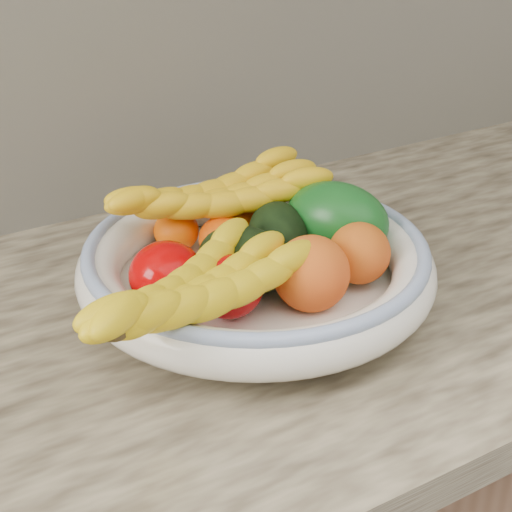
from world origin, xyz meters
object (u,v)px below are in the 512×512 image
object	(u,v)px
banana_bunch_front	(196,298)
green_mango	(337,220)
fruit_bowl	(256,265)
banana_bunch_back	(217,202)

from	to	relation	value
banana_bunch_front	green_mango	bearing A→B (deg)	-2.39
fruit_bowl	banana_bunch_front	world-z (taller)	banana_bunch_front
green_mango	banana_bunch_back	world-z (taller)	green_mango
fruit_bowl	banana_bunch_front	bearing A→B (deg)	-144.74
green_mango	banana_bunch_back	xyz separation A→B (m)	(-0.11, 0.09, 0.01)
banana_bunch_back	green_mango	bearing A→B (deg)	-36.98
banana_bunch_back	banana_bunch_front	world-z (taller)	banana_bunch_back
green_mango	banana_bunch_front	xyz separation A→B (m)	(-0.22, -0.08, 0.01)
fruit_bowl	banana_bunch_front	xyz separation A→B (m)	(-0.11, -0.08, 0.03)
banana_bunch_back	banana_bunch_front	xyz separation A→B (m)	(-0.11, -0.17, -0.01)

